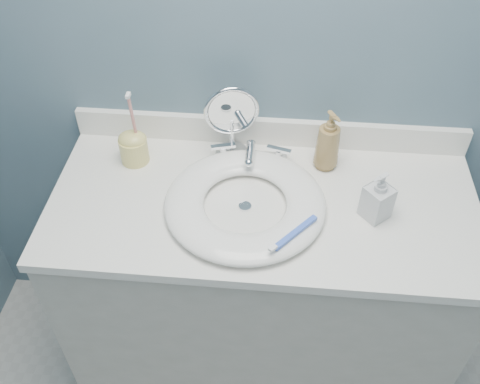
# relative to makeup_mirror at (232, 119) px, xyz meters

# --- Properties ---
(back_wall) EXTENTS (2.20, 0.02, 2.40)m
(back_wall) POSITION_rel_makeup_mirror_xyz_m (0.11, 0.07, 0.19)
(back_wall) COLOR slate
(back_wall) RESTS_ON ground
(vanity_cabinet) EXTENTS (1.20, 0.55, 0.85)m
(vanity_cabinet) POSITION_rel_makeup_mirror_xyz_m (0.11, -0.20, -0.59)
(vanity_cabinet) COLOR beige
(vanity_cabinet) RESTS_ON ground
(countertop) EXTENTS (1.22, 0.57, 0.03)m
(countertop) POSITION_rel_makeup_mirror_xyz_m (0.11, -0.20, -0.15)
(countertop) COLOR white
(countertop) RESTS_ON vanity_cabinet
(backsplash) EXTENTS (1.22, 0.02, 0.09)m
(backsplash) POSITION_rel_makeup_mirror_xyz_m (0.11, 0.06, -0.09)
(backsplash) COLOR white
(backsplash) RESTS_ON countertop
(basin) EXTENTS (0.45, 0.45, 0.04)m
(basin) POSITION_rel_makeup_mirror_xyz_m (0.06, -0.23, -0.11)
(basin) COLOR white
(basin) RESTS_ON countertop
(drain) EXTENTS (0.04, 0.04, 0.01)m
(drain) POSITION_rel_makeup_mirror_xyz_m (0.06, -0.23, -0.13)
(drain) COLOR silver
(drain) RESTS_ON countertop
(faucet) EXTENTS (0.25, 0.13, 0.07)m
(faucet) POSITION_rel_makeup_mirror_xyz_m (0.06, -0.04, -0.10)
(faucet) COLOR silver
(faucet) RESTS_ON countertop
(makeup_mirror) EXTENTS (0.16, 0.09, 0.24)m
(makeup_mirror) POSITION_rel_makeup_mirror_xyz_m (0.00, 0.00, 0.00)
(makeup_mirror) COLOR silver
(makeup_mirror) RESTS_ON countertop
(soap_bottle_amber) EXTENTS (0.10, 0.10, 0.19)m
(soap_bottle_amber) POSITION_rel_makeup_mirror_xyz_m (0.29, -0.03, -0.04)
(soap_bottle_amber) COLOR olive
(soap_bottle_amber) RESTS_ON countertop
(soap_bottle_clear) EXTENTS (0.10, 0.10, 0.15)m
(soap_bottle_clear) POSITION_rel_makeup_mirror_xyz_m (0.42, -0.23, -0.06)
(soap_bottle_clear) COLOR silver
(soap_bottle_clear) RESTS_ON countertop
(toothbrush_holder) EXTENTS (0.09, 0.09, 0.25)m
(toothbrush_holder) POSITION_rel_makeup_mirror_xyz_m (-0.29, -0.06, -0.08)
(toothbrush_holder) COLOR #DDCE6E
(toothbrush_holder) RESTS_ON countertop
(toothbrush_lying) EXTENTS (0.12, 0.14, 0.02)m
(toothbrush_lying) POSITION_rel_makeup_mirror_xyz_m (0.20, -0.36, -0.09)
(toothbrush_lying) COLOR blue
(toothbrush_lying) RESTS_ON basin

